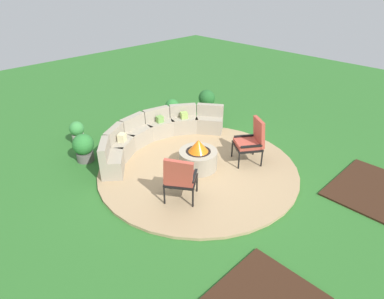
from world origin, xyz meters
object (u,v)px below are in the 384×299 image
potted_plant_1 (77,132)px  curved_stone_bench (156,134)px  potted_plant_3 (84,147)px  potted_plant_0 (172,108)px  potted_plant_2 (207,101)px  fire_pit (198,157)px  lounge_chair_front_left (180,177)px  lounge_chair_front_right (252,140)px

potted_plant_1 → curved_stone_bench: bearing=-48.1°
potted_plant_3 → potted_plant_0: bearing=6.1°
potted_plant_2 → fire_pit: bearing=-140.1°
lounge_chair_front_left → potted_plant_0: size_ratio=1.56×
lounge_chair_front_left → fire_pit: bearing=82.5°
lounge_chair_front_right → potted_plant_3: bearing=78.1°
lounge_chair_front_right → potted_plant_2: lounge_chair_front_right is taller
lounge_chair_front_left → potted_plant_1: bearing=147.7°
curved_stone_bench → potted_plant_0: (1.42, 0.96, 0.02)m
potted_plant_1 → potted_plant_0: bearing=-11.6°
curved_stone_bench → potted_plant_1: bearing=131.9°
potted_plant_1 → potted_plant_2: bearing=-14.0°
fire_pit → lounge_chair_front_left: size_ratio=0.85×
potted_plant_2 → lounge_chair_front_left: bearing=-143.3°
curved_stone_bench → potted_plant_1: 2.05m
fire_pit → potted_plant_1: size_ratio=1.39×
fire_pit → potted_plant_2: (2.55, 2.13, 0.10)m
lounge_chair_front_left → potted_plant_0: (2.57, 3.12, -0.23)m
lounge_chair_front_left → potted_plant_1: 3.71m
potted_plant_0 → potted_plant_3: 3.11m
fire_pit → lounge_chair_front_left: lounge_chair_front_left is taller
potted_plant_0 → potted_plant_1: 2.85m
lounge_chair_front_left → potted_plant_2: (3.66, 2.73, -0.16)m
lounge_chair_front_right → potted_plant_3: 3.94m
potted_plant_0 → lounge_chair_front_left: bearing=-129.4°
lounge_chair_front_right → potted_plant_2: (1.47, 2.79, -0.18)m
potted_plant_0 → potted_plant_1: potted_plant_0 is taller
lounge_chair_front_right → potted_plant_0: (0.38, 3.19, -0.24)m
lounge_chair_front_right → lounge_chair_front_left: bearing=122.8°
curved_stone_bench → lounge_chair_front_left: lounge_chair_front_left is taller
potted_plant_0 → potted_plant_1: (-2.79, 0.57, -0.03)m
potted_plant_0 → potted_plant_3: size_ratio=0.95×
potted_plant_0 → potted_plant_2: (1.09, -0.40, 0.06)m
potted_plant_2 → potted_plant_3: size_ratio=1.12×
potted_plant_1 → lounge_chair_front_right: bearing=-57.4°
curved_stone_bench → potted_plant_0: curved_stone_bench is taller
fire_pit → potted_plant_0: 2.92m
lounge_chair_front_right → potted_plant_3: (-2.71, 2.85, -0.24)m
potted_plant_2 → potted_plant_1: bearing=166.0°
lounge_chair_front_left → potted_plant_2: lounge_chair_front_left is taller
lounge_chair_front_left → lounge_chair_front_right: bearing=52.6°
fire_pit → potted_plant_2: potted_plant_2 is taller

